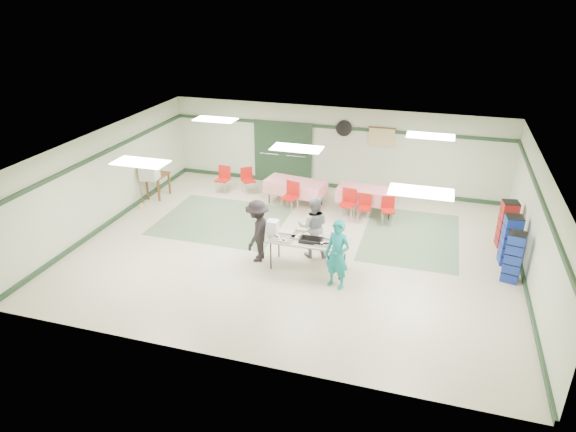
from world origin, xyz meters
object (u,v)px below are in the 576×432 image
(volunteer_dark, at_px, (257,231))
(chair_loose_b, at_px, (223,176))
(crate_stack_blue_a, at_px, (513,257))
(broom, at_px, (140,186))
(chair_c, at_px, (388,207))
(crate_stack_blue_b, at_px, (510,240))
(volunteer_grey, at_px, (313,226))
(chair_a, at_px, (365,205))
(volunteer_teal, at_px, (337,255))
(dining_table_a, at_px, (367,195))
(office_printer, at_px, (150,173))
(dining_table_b, at_px, (296,187))
(chair_loose_a, at_px, (248,178))
(chair_b, at_px, (348,201))
(crate_stack_red, at_px, (507,224))
(printer_table, at_px, (158,178))
(chair_d, at_px, (291,194))
(serving_table, at_px, (308,241))

(volunteer_dark, distance_m, chair_loose_b, 4.69)
(crate_stack_blue_a, height_order, broom, broom)
(chair_c, xyz_separation_m, crate_stack_blue_b, (3.08, -1.48, 0.15))
(broom, bearing_deg, volunteer_dark, -10.47)
(volunteer_grey, bearing_deg, crate_stack_blue_b, 178.93)
(volunteer_dark, relative_size, chair_a, 1.98)
(volunteer_teal, relative_size, crate_stack_blue_b, 1.29)
(dining_table_a, xyz_separation_m, office_printer, (-6.54, -1.10, 0.38))
(volunteer_teal, height_order, dining_table_b, volunteer_teal)
(chair_loose_a, xyz_separation_m, office_printer, (-2.60, -1.57, 0.43))
(chair_b, bearing_deg, crate_stack_blue_b, -14.50)
(volunteer_grey, xyz_separation_m, crate_stack_red, (4.64, 1.90, -0.17))
(volunteer_dark, bearing_deg, volunteer_grey, 115.27)
(chair_b, xyz_separation_m, printer_table, (-6.09, -0.12, 0.08))
(dining_table_b, relative_size, chair_b, 2.16)
(volunteer_teal, bearing_deg, chair_loose_b, 155.53)
(dining_table_a, distance_m, chair_d, 2.24)
(volunteer_grey, relative_size, crate_stack_blue_b, 1.27)
(chair_loose_a, relative_size, chair_loose_b, 0.96)
(volunteer_grey, distance_m, broom, 5.91)
(volunteer_teal, bearing_deg, volunteer_grey, 144.18)
(crate_stack_blue_a, relative_size, crate_stack_blue_b, 0.96)
(volunteer_grey, relative_size, chair_loose_a, 1.89)
(crate_stack_blue_b, distance_m, broom, 10.39)
(volunteer_dark, bearing_deg, chair_b, 150.51)
(serving_table, bearing_deg, chair_a, 74.70)
(dining_table_b, relative_size, chair_c, 2.42)
(volunteer_dark, xyz_separation_m, chair_loose_b, (-2.58, 3.91, -0.25))
(volunteer_grey, distance_m, chair_b, 2.50)
(chair_a, bearing_deg, chair_c, 0.24)
(chair_b, relative_size, crate_stack_blue_a, 0.73)
(volunteer_dark, relative_size, broom, 1.20)
(chair_b, bearing_deg, volunteer_grey, -94.97)
(chair_c, bearing_deg, chair_b, 166.88)
(crate_stack_blue_a, xyz_separation_m, crate_stack_red, (0.00, 1.75, 0.02))
(chair_b, distance_m, chair_c, 1.13)
(printer_table, distance_m, broom, 0.90)
(chair_a, bearing_deg, chair_d, -179.87)
(volunteer_dark, height_order, chair_c, volunteer_dark)
(crate_stack_blue_b, bearing_deg, chair_d, 165.85)
(chair_c, height_order, chair_loose_b, chair_loose_b)
(chair_a, bearing_deg, broom, -170.98)
(crate_stack_blue_b, bearing_deg, crate_stack_red, 90.00)
(dining_table_b, height_order, office_printer, office_printer)
(dining_table_b, distance_m, broom, 4.70)
(chair_loose_a, xyz_separation_m, chair_loose_b, (-0.76, -0.18, 0.02))
(volunteer_grey, relative_size, dining_table_a, 0.89)
(volunteer_dark, xyz_separation_m, chair_b, (1.67, 3.06, -0.24))
(chair_d, bearing_deg, volunteer_dark, -74.21)
(serving_table, xyz_separation_m, chair_a, (0.86, 3.09, -0.23))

